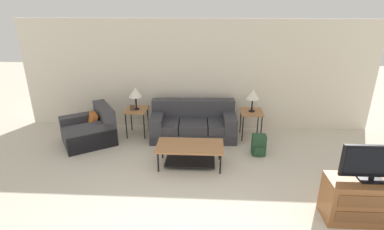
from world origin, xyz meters
The scene contains 12 objects.
wall_back centered at (0.00, 4.38, 1.30)m, with size 8.34×0.06×2.60m.
couch centered at (-0.03, 3.75, 0.30)m, with size 1.96×0.97×0.82m.
armchair centered at (-2.29, 3.35, 0.28)m, with size 1.40×1.38×0.80m.
coffee_table centered at (-0.03, 2.45, 0.32)m, with size 1.26×0.64×0.43m.
side_table_left centered at (-1.34, 3.80, 0.57)m, with size 0.49×0.55×0.64m.
side_table_right centered at (1.29, 3.80, 0.57)m, with size 0.49×0.55×0.64m.
table_lamp_left centered at (-1.34, 3.80, 1.03)m, with size 0.30×0.30×0.51m.
table_lamp_right centered at (1.29, 3.80, 1.03)m, with size 0.30×0.30×0.51m.
tv_console centered at (2.58, 1.10, 0.32)m, with size 1.14×0.49×0.65m.
television centered at (2.58, 1.10, 0.94)m, with size 0.92×0.20×0.54m.
backpack centered at (1.35, 2.97, 0.21)m, with size 0.28×0.29×0.43m.
picture_frame centered at (-1.41, 3.71, 0.70)m, with size 0.10×0.04×0.13m.
Camera 1 is at (0.29, -2.57, 3.01)m, focal length 28.00 mm.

